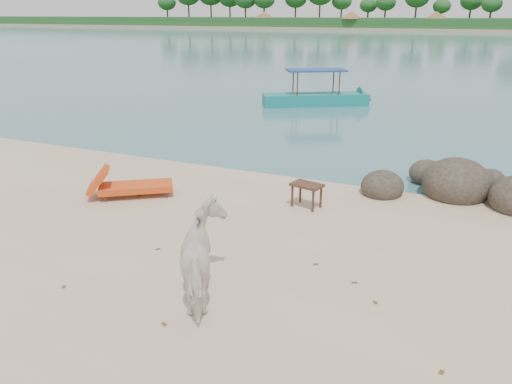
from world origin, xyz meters
TOP-DOWN VIEW (x-y plane):
  - water at (0.00, 90.00)m, footprint 400.00×400.00m
  - far_shore at (0.00, 170.00)m, footprint 420.00×90.00m
  - far_scenery at (0.03, 136.70)m, footprint 420.00×18.00m
  - boulders at (3.42, 6.35)m, footprint 6.41×2.90m
  - cow at (-0.56, -0.44)m, footprint 1.60×1.91m
  - side_table at (-0.39, 3.99)m, footprint 0.80×0.62m
  - lounge_chair at (-4.52, 3.00)m, footprint 2.27×1.93m
  - boat_near at (-4.56, 17.72)m, footprint 5.71×4.12m
  - dead_leaves at (0.62, -0.13)m, footprint 8.78×6.29m

SIDE VIEW (x-z plane):
  - water at x=0.00m, z-range 0.00..0.00m
  - far_shore at x=0.00m, z-range -0.70..0.70m
  - dead_leaves at x=0.62m, z-range 0.00..0.00m
  - boulders at x=3.42m, z-range -0.39..0.86m
  - side_table at x=-0.39m, z-range 0.00..0.57m
  - lounge_chair at x=-4.52m, z-range 0.00..0.67m
  - cow at x=-0.56m, z-range 0.00..1.48m
  - boat_near at x=-4.56m, z-range 0.00..2.86m
  - far_scenery at x=0.03m, z-range -1.61..7.89m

